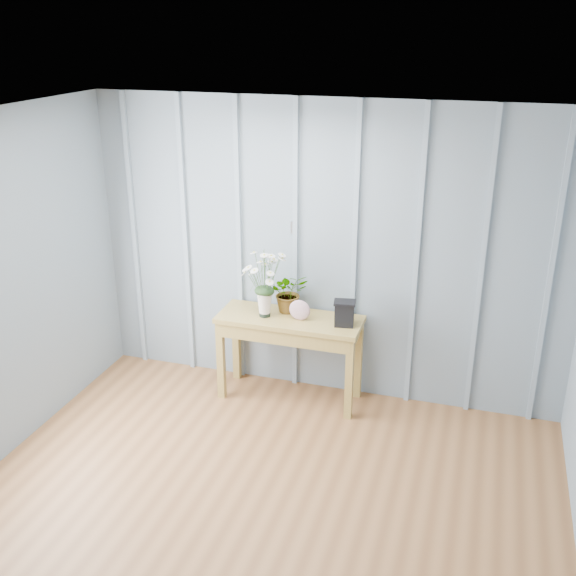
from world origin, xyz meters
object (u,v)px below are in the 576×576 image
(sideboard, at_px, (290,330))
(daisy_vase, at_px, (264,275))
(felt_disc_vessel, at_px, (300,310))
(carved_box, at_px, (344,313))

(sideboard, bearing_deg, daisy_vase, -170.18)
(daisy_vase, bearing_deg, sideboard, 9.82)
(felt_disc_vessel, bearing_deg, sideboard, 163.67)
(carved_box, bearing_deg, daisy_vase, -178.75)
(sideboard, xyz_separation_m, felt_disc_vessel, (0.09, -0.03, 0.20))
(sideboard, distance_m, carved_box, 0.51)
(daisy_vase, bearing_deg, carved_box, 1.25)
(daisy_vase, relative_size, felt_disc_vessel, 3.29)
(carved_box, bearing_deg, felt_disc_vessel, -178.94)
(daisy_vase, xyz_separation_m, felt_disc_vessel, (0.30, 0.01, -0.28))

